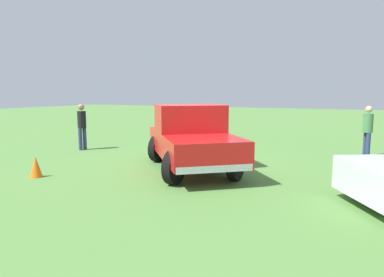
{
  "coord_description": "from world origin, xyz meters",
  "views": [
    {
      "loc": [
        -9.3,
        -4.66,
        2.19
      ],
      "look_at": [
        -0.69,
        -0.36,
        0.9
      ],
      "focal_mm": 32.22,
      "sensor_mm": 36.0,
      "label": 1
    }
  ],
  "objects": [
    {
      "name": "ground_plane",
      "position": [
        0.0,
        0.0,
        0.0
      ],
      "size": [
        80.0,
        80.0,
        0.0
      ],
      "primitive_type": "plane",
      "color": "#54843D"
    },
    {
      "name": "person_visitor",
      "position": [
        0.55,
        4.96,
        1.0
      ],
      "size": [
        0.36,
        0.36,
        1.76
      ],
      "rotation": [
        0.0,
        0.0,
        1.44
      ],
      "color": "navy",
      "rests_on": "ground_plane"
    },
    {
      "name": "person_bystander",
      "position": [
        3.79,
        -4.81,
        0.99
      ],
      "size": [
        0.43,
        0.43,
        1.74
      ],
      "rotation": [
        0.0,
        0.0,
        5.16
      ],
      "color": "navy",
      "rests_on": "ground_plane"
    },
    {
      "name": "pickup_truck",
      "position": [
        -0.6,
        -0.29,
        0.96
      ],
      "size": [
        4.59,
        4.27,
        1.84
      ],
      "rotation": [
        0.0,
        0.0,
        3.84
      ],
      "color": "black",
      "rests_on": "ground_plane"
    },
    {
      "name": "traffic_cone",
      "position": [
        -3.28,
        2.88,
        0.28
      ],
      "size": [
        0.32,
        0.32,
        0.55
      ],
      "primitive_type": "cone",
      "color": "orange",
      "rests_on": "ground_plane"
    }
  ]
}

